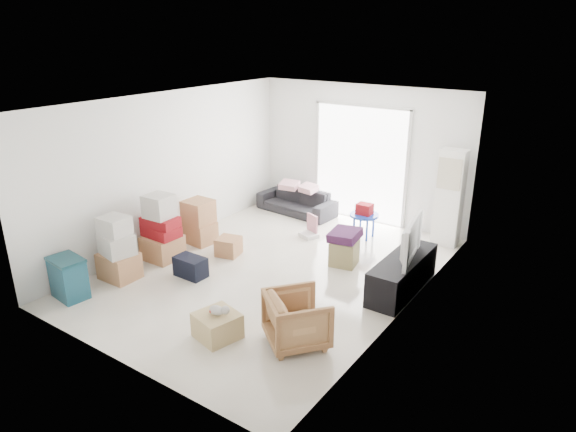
{
  "coord_description": "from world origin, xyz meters",
  "views": [
    {
      "loc": [
        4.49,
        -6.07,
        3.72
      ],
      "look_at": [
        0.17,
        0.2,
        0.91
      ],
      "focal_mm": 32.0,
      "sensor_mm": 36.0,
      "label": 1
    }
  ],
  "objects_px": {
    "ac_tower": "(449,198)",
    "kids_table": "(364,213)",
    "armchair": "(297,317)",
    "tv_console": "(402,274)",
    "sofa": "(297,198)",
    "television": "(404,254)",
    "wood_crate": "(217,325)",
    "storage_bins": "(68,278)",
    "ottoman": "(344,253)"
  },
  "relations": [
    {
      "from": "tv_console",
      "to": "wood_crate",
      "type": "bearing_deg",
      "value": -119.96
    },
    {
      "from": "television",
      "to": "storage_bins",
      "type": "bearing_deg",
      "value": 116.25
    },
    {
      "from": "television",
      "to": "kids_table",
      "type": "bearing_deg",
      "value": 31.79
    },
    {
      "from": "television",
      "to": "kids_table",
      "type": "height_order",
      "value": "television"
    },
    {
      "from": "armchair",
      "to": "tv_console",
      "type": "bearing_deg",
      "value": -66.02
    },
    {
      "from": "kids_table",
      "to": "tv_console",
      "type": "bearing_deg",
      "value": -47.43
    },
    {
      "from": "tv_console",
      "to": "wood_crate",
      "type": "distance_m",
      "value": 2.88
    },
    {
      "from": "tv_console",
      "to": "television",
      "type": "height_order",
      "value": "television"
    },
    {
      "from": "ottoman",
      "to": "wood_crate",
      "type": "distance_m",
      "value": 2.81
    },
    {
      "from": "television",
      "to": "ac_tower",
      "type": "bearing_deg",
      "value": -9.42
    },
    {
      "from": "tv_console",
      "to": "sofa",
      "type": "bearing_deg",
      "value": 148.51
    },
    {
      "from": "television",
      "to": "armchair",
      "type": "bearing_deg",
      "value": 154.54
    },
    {
      "from": "ac_tower",
      "to": "sofa",
      "type": "distance_m",
      "value": 3.2
    },
    {
      "from": "sofa",
      "to": "wood_crate",
      "type": "xyz_separation_m",
      "value": [
        1.76,
        -4.45,
        -0.17
      ]
    },
    {
      "from": "tv_console",
      "to": "kids_table",
      "type": "height_order",
      "value": "kids_table"
    },
    {
      "from": "sofa",
      "to": "kids_table",
      "type": "relative_size",
      "value": 2.57
    },
    {
      "from": "sofa",
      "to": "wood_crate",
      "type": "distance_m",
      "value": 4.79
    },
    {
      "from": "sofa",
      "to": "armchair",
      "type": "bearing_deg",
      "value": -51.71
    },
    {
      "from": "tv_console",
      "to": "armchair",
      "type": "relative_size",
      "value": 2.16
    },
    {
      "from": "television",
      "to": "ottoman",
      "type": "bearing_deg",
      "value": 64.53
    },
    {
      "from": "wood_crate",
      "to": "television",
      "type": "bearing_deg",
      "value": 60.04
    },
    {
      "from": "television",
      "to": "kids_table",
      "type": "relative_size",
      "value": 1.59
    },
    {
      "from": "kids_table",
      "to": "wood_crate",
      "type": "relative_size",
      "value": 1.35
    },
    {
      "from": "ac_tower",
      "to": "tv_console",
      "type": "bearing_deg",
      "value": -88.64
    },
    {
      "from": "television",
      "to": "storage_bins",
      "type": "distance_m",
      "value": 4.89
    },
    {
      "from": "tv_console",
      "to": "wood_crate",
      "type": "xyz_separation_m",
      "value": [
        -1.44,
        -2.49,
        -0.1
      ]
    },
    {
      "from": "television",
      "to": "kids_table",
      "type": "distance_m",
      "value": 2.08
    },
    {
      "from": "television",
      "to": "wood_crate",
      "type": "distance_m",
      "value": 2.91
    },
    {
      "from": "ac_tower",
      "to": "tv_console",
      "type": "distance_m",
      "value": 2.2
    },
    {
      "from": "storage_bins",
      "to": "wood_crate",
      "type": "height_order",
      "value": "storage_bins"
    },
    {
      "from": "television",
      "to": "kids_table",
      "type": "xyz_separation_m",
      "value": [
        -1.41,
        1.53,
        -0.12
      ]
    },
    {
      "from": "tv_console",
      "to": "television",
      "type": "relative_size",
      "value": 1.5
    },
    {
      "from": "armchair",
      "to": "kids_table",
      "type": "xyz_separation_m",
      "value": [
        -0.87,
        3.56,
        0.11
      ]
    },
    {
      "from": "kids_table",
      "to": "wood_crate",
      "type": "bearing_deg",
      "value": -90.45
    },
    {
      "from": "armchair",
      "to": "kids_table",
      "type": "height_order",
      "value": "armchair"
    },
    {
      "from": "television",
      "to": "sofa",
      "type": "distance_m",
      "value": 3.76
    },
    {
      "from": "armchair",
      "to": "storage_bins",
      "type": "bearing_deg",
      "value": 53.81
    },
    {
      "from": "storage_bins",
      "to": "wood_crate",
      "type": "distance_m",
      "value": 2.51
    },
    {
      "from": "ac_tower",
      "to": "kids_table",
      "type": "bearing_deg",
      "value": -156.91
    },
    {
      "from": "ac_tower",
      "to": "ottoman",
      "type": "xyz_separation_m",
      "value": [
        -1.09,
        -1.81,
        -0.67
      ]
    },
    {
      "from": "ottoman",
      "to": "kids_table",
      "type": "bearing_deg",
      "value": 102.03
    },
    {
      "from": "ac_tower",
      "to": "storage_bins",
      "type": "distance_m",
      "value": 6.38
    },
    {
      "from": "ac_tower",
      "to": "storage_bins",
      "type": "relative_size",
      "value": 2.82
    },
    {
      "from": "armchair",
      "to": "kids_table",
      "type": "distance_m",
      "value": 3.67
    },
    {
      "from": "television",
      "to": "wood_crate",
      "type": "relative_size",
      "value": 2.15
    },
    {
      "from": "tv_console",
      "to": "television",
      "type": "bearing_deg",
      "value": 0.0
    },
    {
      "from": "ac_tower",
      "to": "wood_crate",
      "type": "bearing_deg",
      "value": -106.78
    },
    {
      "from": "sofa",
      "to": "armchair",
      "type": "xyz_separation_m",
      "value": [
        2.67,
        -3.99,
        0.03
      ]
    },
    {
      "from": "television",
      "to": "wood_crate",
      "type": "height_order",
      "value": "television"
    },
    {
      "from": "storage_bins",
      "to": "kids_table",
      "type": "height_order",
      "value": "kids_table"
    }
  ]
}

